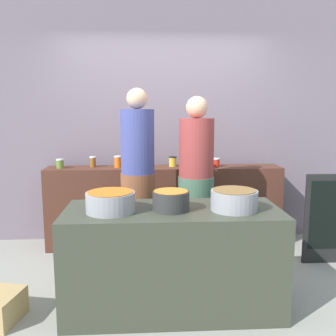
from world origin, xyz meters
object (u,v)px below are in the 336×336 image
object	(u,v)px
preserve_jar_3	(138,162)
preserve_jar_4	(173,161)
cook_in_cap	(196,192)
chalkboard_sign	(333,218)
cooking_pot_right	(234,200)
preserve_jar_2	(118,162)
preserve_jar_6	(194,162)
cook_with_tongs	(138,190)
cooking_pot_center	(171,201)
preserve_jar_0	(60,164)
cooking_pot_left	(111,202)
preserve_jar_5	(183,161)
preserve_jar_7	(216,162)
preserve_jar_1	(93,162)

from	to	relation	value
preserve_jar_3	preserve_jar_4	world-z (taller)	preserve_jar_3
cook_in_cap	chalkboard_sign	world-z (taller)	cook_in_cap
preserve_jar_4	cooking_pot_right	world-z (taller)	preserve_jar_4
preserve_jar_2	preserve_jar_6	size ratio (longest dim) A/B	1.00
cook_with_tongs	preserve_jar_2	bearing A→B (deg)	109.41
preserve_jar_3	preserve_jar_4	size ratio (longest dim) A/B	1.09
preserve_jar_2	cooking_pot_center	world-z (taller)	preserve_jar_2
chalkboard_sign	preserve_jar_0	bearing A→B (deg)	168.79
preserve_jar_6	cooking_pot_center	world-z (taller)	preserve_jar_6
preserve_jar_6	cooking_pot_left	world-z (taller)	preserve_jar_6
cooking_pot_left	cooking_pot_center	bearing A→B (deg)	2.41
preserve_jar_3	preserve_jar_6	world-z (taller)	preserve_jar_6
preserve_jar_4	preserve_jar_6	distance (m)	0.26
preserve_jar_5	cooking_pot_left	world-z (taller)	preserve_jar_5
preserve_jar_2	preserve_jar_4	world-z (taller)	preserve_jar_2
cooking_pot_right	cook_with_tongs	world-z (taller)	cook_with_tongs
preserve_jar_6	preserve_jar_2	bearing A→B (deg)	175.91
cooking_pot_center	cook_with_tongs	distance (m)	0.80
preserve_jar_0	preserve_jar_4	bearing A→B (deg)	2.85
chalkboard_sign	preserve_jar_3	bearing A→B (deg)	164.58
preserve_jar_3	cook_in_cap	xyz separation A→B (m)	(0.59, -0.58, -0.22)
preserve_jar_3	chalkboard_sign	world-z (taller)	preserve_jar_3
preserve_jar_3	preserve_jar_7	distance (m)	0.91
preserve_jar_2	chalkboard_sign	xyz separation A→B (m)	(2.25, -0.60, -0.53)
cooking_pot_center	cook_with_tongs	world-z (taller)	cook_with_tongs
preserve_jar_2	cook_in_cap	xyz separation A→B (m)	(0.82, -0.61, -0.22)
preserve_jar_3	preserve_jar_7	xyz separation A→B (m)	(0.91, 0.03, -0.01)
preserve_jar_0	cook_in_cap	world-z (taller)	cook_in_cap
preserve_jar_2	preserve_jar_0	bearing A→B (deg)	-178.06
preserve_jar_0	cooking_pot_left	world-z (taller)	preserve_jar_0
preserve_jar_0	chalkboard_sign	bearing A→B (deg)	-11.21
preserve_jar_3	cook_with_tongs	distance (m)	0.67
preserve_jar_1	preserve_jar_2	world-z (taller)	preserve_jar_2
preserve_jar_2	cook_with_tongs	distance (m)	0.75
preserve_jar_1	cook_with_tongs	world-z (taller)	cook_with_tongs
preserve_jar_5	chalkboard_sign	world-z (taller)	preserve_jar_5
preserve_jar_5	cooking_pot_center	distance (m)	1.50
preserve_jar_2	preserve_jar_3	bearing A→B (deg)	-9.61
preserve_jar_2	cooking_pot_center	xyz separation A→B (m)	(0.51, -1.43, -0.11)
preserve_jar_6	chalkboard_sign	bearing A→B (deg)	-21.08
cooking_pot_left	cook_in_cap	distance (m)	1.14
cooking_pot_right	chalkboard_sign	world-z (taller)	cooking_pot_right
preserve_jar_2	preserve_jar_3	size ratio (longest dim) A/B	1.05
preserve_jar_2	preserve_jar_6	distance (m)	0.87
preserve_jar_3	chalkboard_sign	bearing A→B (deg)	-15.42
preserve_jar_0	cooking_pot_center	xyz separation A→B (m)	(1.16, -1.41, -0.09)
cooking_pot_left	cooking_pot_center	world-z (taller)	cooking_pot_left
cook_with_tongs	cook_in_cap	size ratio (longest dim) A/B	1.04
preserve_jar_6	preserve_jar_7	distance (m)	0.27
cooking_pot_left	chalkboard_sign	xyz separation A→B (m)	(2.20, 0.85, -0.43)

